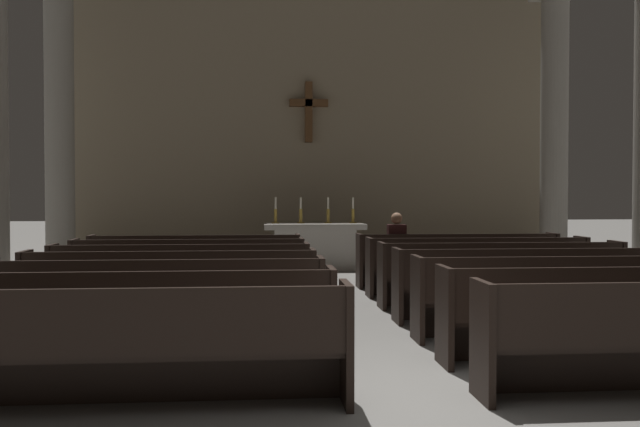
{
  "coord_description": "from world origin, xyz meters",
  "views": [
    {
      "loc": [
        -1.21,
        -5.41,
        1.62
      ],
      "look_at": [
        0.0,
        8.53,
        1.26
      ],
      "focal_mm": 39.56,
      "sensor_mm": 36.0,
      "label": 1
    }
  ],
  "objects_px": {
    "pew_left_row_5": "(181,277)",
    "lone_worshipper": "(396,248)",
    "pew_left_row_4": "(171,288)",
    "pew_left_row_1": "(115,348)",
    "column_right_third": "(554,133)",
    "pew_right_row_2": "(623,314)",
    "pew_right_row_7": "(457,260)",
    "column_left_third": "(60,129)",
    "candlestick_outer_right": "(353,215)",
    "pew_right_row_3": "(571,297)",
    "candlestick_outer_left": "(276,215)",
    "candlestick_inner_right": "(328,215)",
    "pew_left_row_2": "(140,321)",
    "pew_left_row_6": "(189,269)",
    "pew_right_row_4": "(532,284)",
    "pew_left_row_3": "(158,302)",
    "pew_left_row_7": "(196,262)",
    "pew_right_row_5": "(501,274)",
    "altar": "(314,245)",
    "candlestick_inner_left": "(301,215)",
    "pew_right_row_6": "(477,266)"
  },
  "relations": [
    {
      "from": "pew_right_row_4",
      "to": "candlestick_outer_left",
      "type": "distance_m",
      "value": 7.31
    },
    {
      "from": "pew_left_row_1",
      "to": "pew_right_row_4",
      "type": "xyz_separation_m",
      "value": [
        4.59,
        3.41,
        0.0
      ]
    },
    {
      "from": "pew_right_row_7",
      "to": "lone_worshipper",
      "type": "height_order",
      "value": "lone_worshipper"
    },
    {
      "from": "candlestick_outer_left",
      "to": "pew_right_row_3",
      "type": "bearing_deg",
      "value": -67.79
    },
    {
      "from": "pew_right_row_7",
      "to": "column_left_third",
      "type": "relative_size",
      "value": 0.57
    },
    {
      "from": "column_right_third",
      "to": "candlestick_inner_right",
      "type": "bearing_deg",
      "value": -179.95
    },
    {
      "from": "column_right_third",
      "to": "pew_right_row_7",
      "type": "bearing_deg",
      "value": -134.65
    },
    {
      "from": "pew_left_row_3",
      "to": "pew_left_row_7",
      "type": "xyz_separation_m",
      "value": [
        0.0,
        4.55,
        0.0
      ]
    },
    {
      "from": "pew_left_row_4",
      "to": "pew_left_row_1",
      "type": "bearing_deg",
      "value": -90.0
    },
    {
      "from": "candlestick_outer_left",
      "to": "candlestick_inner_left",
      "type": "height_order",
      "value": "same"
    },
    {
      "from": "column_right_third",
      "to": "pew_right_row_2",
      "type": "bearing_deg",
      "value": -109.42
    },
    {
      "from": "column_left_third",
      "to": "pew_right_row_6",
      "type": "bearing_deg",
      "value": -29.13
    },
    {
      "from": "pew_right_row_4",
      "to": "candlestick_inner_right",
      "type": "bearing_deg",
      "value": 106.89
    },
    {
      "from": "pew_right_row_6",
      "to": "pew_left_row_6",
      "type": "bearing_deg",
      "value": 180.0
    },
    {
      "from": "pew_right_row_6",
      "to": "candlestick_outer_left",
      "type": "distance_m",
      "value": 5.36
    },
    {
      "from": "pew_left_row_4",
      "to": "pew_right_row_5",
      "type": "distance_m",
      "value": 4.72
    },
    {
      "from": "pew_left_row_4",
      "to": "candlestick_outer_right",
      "type": "bearing_deg",
      "value": 64.41
    },
    {
      "from": "pew_left_row_5",
      "to": "lone_worshipper",
      "type": "bearing_deg",
      "value": 33.57
    },
    {
      "from": "lone_worshipper",
      "to": "pew_left_row_4",
      "type": "bearing_deg",
      "value": -135.29
    },
    {
      "from": "pew_left_row_7",
      "to": "altar",
      "type": "relative_size",
      "value": 1.62
    },
    {
      "from": "candlestick_inner_right",
      "to": "pew_left_row_4",
      "type": "bearing_deg",
      "value": -111.56
    },
    {
      "from": "pew_right_row_7",
      "to": "column_left_third",
      "type": "xyz_separation_m",
      "value": [
        -7.7,
        3.16,
        2.55
      ]
    },
    {
      "from": "pew_left_row_5",
      "to": "column_right_third",
      "type": "bearing_deg",
      "value": 35.18
    },
    {
      "from": "pew_left_row_6",
      "to": "column_left_third",
      "type": "relative_size",
      "value": 0.57
    },
    {
      "from": "pew_left_row_7",
      "to": "pew_right_row_7",
      "type": "bearing_deg",
      "value": 0.0
    },
    {
      "from": "pew_right_row_4",
      "to": "pew_right_row_7",
      "type": "relative_size",
      "value": 1.0
    },
    {
      "from": "pew_right_row_2",
      "to": "pew_left_row_1",
      "type": "bearing_deg",
      "value": -166.07
    },
    {
      "from": "pew_left_row_6",
      "to": "pew_right_row_2",
      "type": "xyz_separation_m",
      "value": [
        4.59,
        -4.55,
        0.0
      ]
    },
    {
      "from": "pew_right_row_3",
      "to": "candlestick_outer_left",
      "type": "height_order",
      "value": "candlestick_outer_left"
    },
    {
      "from": "column_right_third",
      "to": "candlestick_inner_right",
      "type": "height_order",
      "value": "column_right_third"
    },
    {
      "from": "pew_left_row_2",
      "to": "column_left_third",
      "type": "xyz_separation_m",
      "value": [
        -3.12,
        8.84,
        2.55
      ]
    },
    {
      "from": "pew_left_row_2",
      "to": "candlestick_inner_left",
      "type": "relative_size",
      "value": 6.29
    },
    {
      "from": "pew_left_row_4",
      "to": "pew_right_row_2",
      "type": "bearing_deg",
      "value": -26.38
    },
    {
      "from": "pew_left_row_4",
      "to": "pew_right_row_4",
      "type": "xyz_separation_m",
      "value": [
        4.59,
        0.0,
        0.0
      ]
    },
    {
      "from": "pew_left_row_4",
      "to": "pew_left_row_2",
      "type": "bearing_deg",
      "value": -90.0
    },
    {
      "from": "pew_left_row_3",
      "to": "pew_right_row_5",
      "type": "bearing_deg",
      "value": 26.38
    },
    {
      "from": "pew_right_row_3",
      "to": "pew_right_row_6",
      "type": "distance_m",
      "value": 3.41
    },
    {
      "from": "pew_left_row_1",
      "to": "pew_left_row_6",
      "type": "height_order",
      "value": "same"
    },
    {
      "from": "altar",
      "to": "pew_left_row_1",
      "type": "bearing_deg",
      "value": -102.95
    },
    {
      "from": "pew_right_row_2",
      "to": "lone_worshipper",
      "type": "height_order",
      "value": "lone_worshipper"
    },
    {
      "from": "pew_left_row_7",
      "to": "column_right_third",
      "type": "distance_m",
      "value": 8.7
    },
    {
      "from": "pew_right_row_4",
      "to": "column_right_third",
      "type": "height_order",
      "value": "column_right_third"
    },
    {
      "from": "pew_left_row_2",
      "to": "pew_left_row_6",
      "type": "distance_m",
      "value": 4.55
    },
    {
      "from": "pew_left_row_2",
      "to": "candlestick_outer_right",
      "type": "relative_size",
      "value": 6.29
    },
    {
      "from": "pew_right_row_2",
      "to": "candlestick_inner_right",
      "type": "bearing_deg",
      "value": 102.71
    },
    {
      "from": "pew_left_row_4",
      "to": "candlestick_outer_left",
      "type": "height_order",
      "value": "candlestick_outer_left"
    },
    {
      "from": "column_left_third",
      "to": "lone_worshipper",
      "type": "bearing_deg",
      "value": -25.27
    },
    {
      "from": "pew_left_row_4",
      "to": "pew_left_row_7",
      "type": "relative_size",
      "value": 1.0
    },
    {
      "from": "pew_right_row_5",
      "to": "pew_left_row_7",
      "type": "bearing_deg",
      "value": 153.62
    },
    {
      "from": "altar",
      "to": "candlestick_inner_right",
      "type": "bearing_deg",
      "value": 0.0
    }
  ]
}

